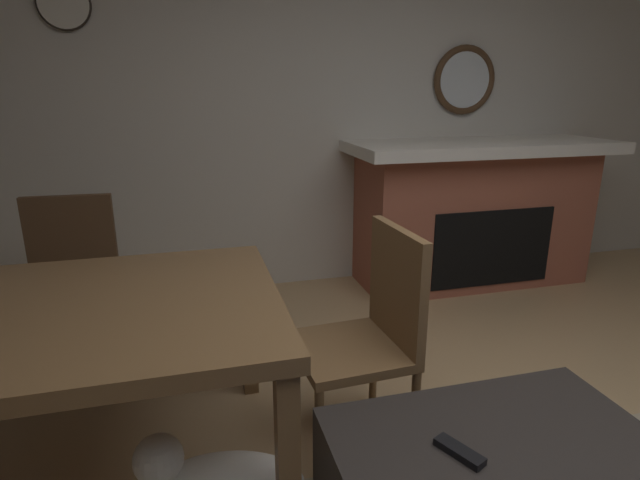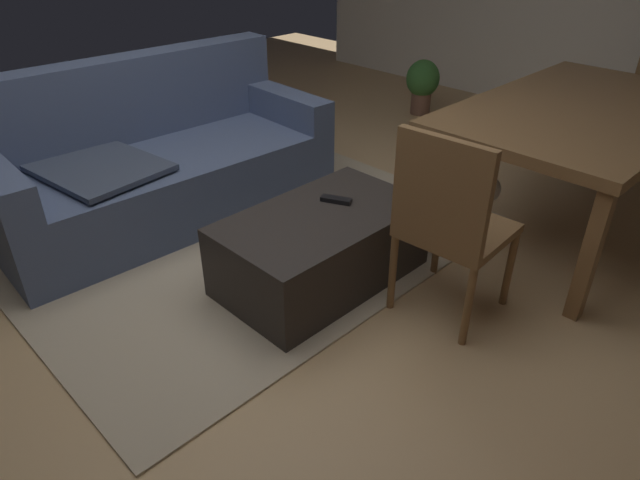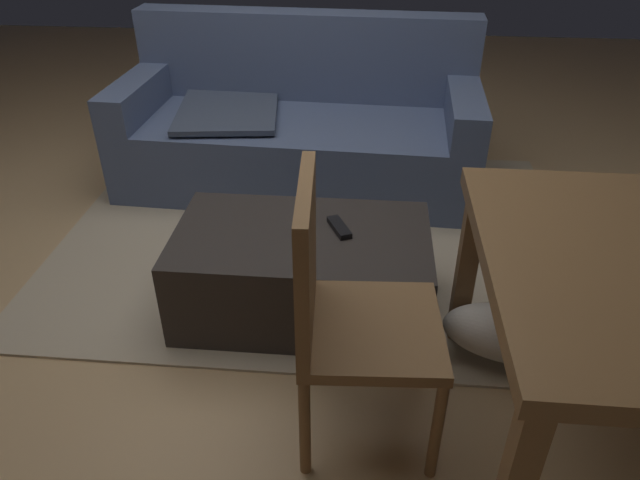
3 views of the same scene
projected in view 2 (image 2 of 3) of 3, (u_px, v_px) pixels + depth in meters
name	position (u px, v px, depth m)	size (l,w,h in m)	color
floor	(245.00, 281.00, 2.95)	(9.33, 9.33, 0.00)	tan
area_rug	(250.00, 237.00, 3.33)	(2.60, 2.00, 0.01)	tan
couch	(158.00, 164.00, 3.47)	(2.07, 0.98, 0.92)	#4C5B7F
ottoman_coffee_table	(321.00, 248.00, 2.86)	(1.04, 0.61, 0.39)	#2D2826
tv_remote	(336.00, 200.00, 2.87)	(0.05, 0.16, 0.02)	black
dining_table	(583.00, 117.00, 3.16)	(1.82, 1.08, 0.74)	brown
dining_chair_west	(449.00, 219.00, 2.45)	(0.46, 0.46, 0.93)	brown
potted_plant	(422.00, 83.00, 5.16)	(0.30, 0.30, 0.50)	brown
small_dog	(460.00, 213.00, 3.22)	(0.58, 0.32, 0.32)	silver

